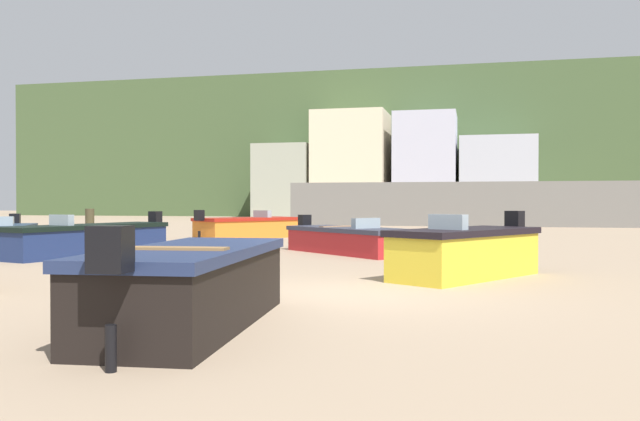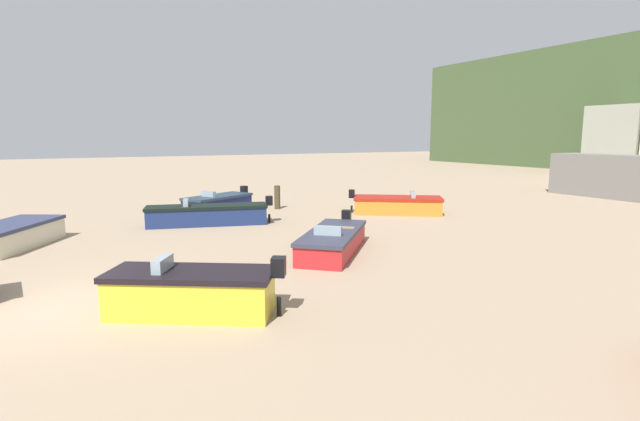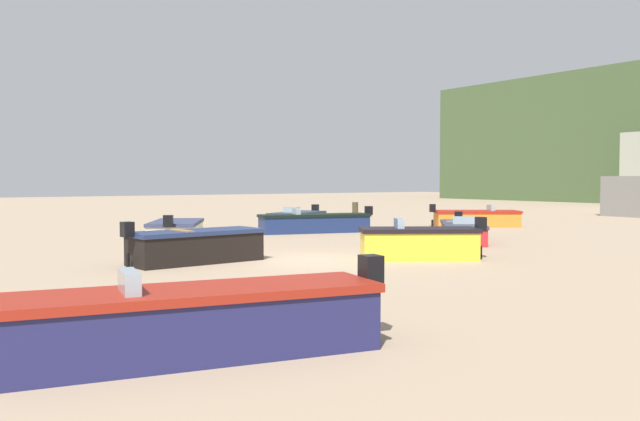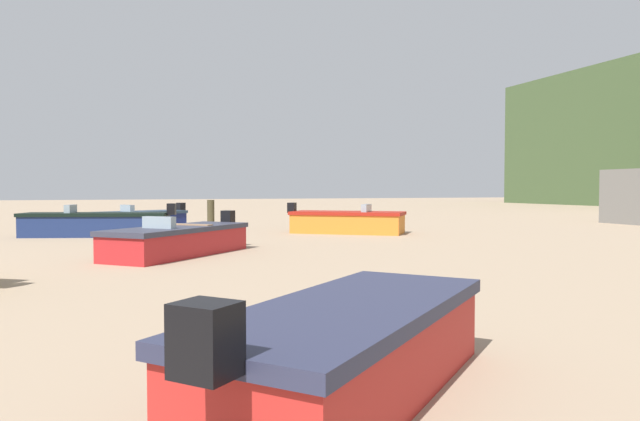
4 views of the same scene
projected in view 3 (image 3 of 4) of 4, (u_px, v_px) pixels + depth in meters
name	position (u px, v px, depth m)	size (l,w,h in m)	color
ground_plane	(313.00, 260.00, 19.51)	(160.00, 160.00, 0.00)	#9E866C
boat_yellow_0	(419.00, 243.00, 19.62)	(2.95, 3.62, 1.26)	gold
boat_orange_2	(476.00, 218.00, 33.48)	(3.79, 4.38, 1.13)	orange
boat_cream_4	(176.00, 232.00, 24.86)	(4.04, 3.34, 1.14)	beige
boat_navy_5	(315.00, 223.00, 29.60)	(2.55, 5.26, 1.15)	navy
boat_red_6	(463.00, 232.00, 25.30)	(4.19, 4.00, 1.05)	#B02124
boat_navy_7	(297.00, 219.00, 33.80)	(3.03, 3.94, 1.04)	navy
boat_black_8	(196.00, 246.00, 18.85)	(1.72, 4.16, 1.25)	black
boat_navy_9	(197.00, 322.00, 8.81)	(2.28, 5.30, 1.24)	#20214F
mooring_post_near_water	(355.00, 214.00, 34.31)	(0.30, 0.30, 1.20)	#3F3823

